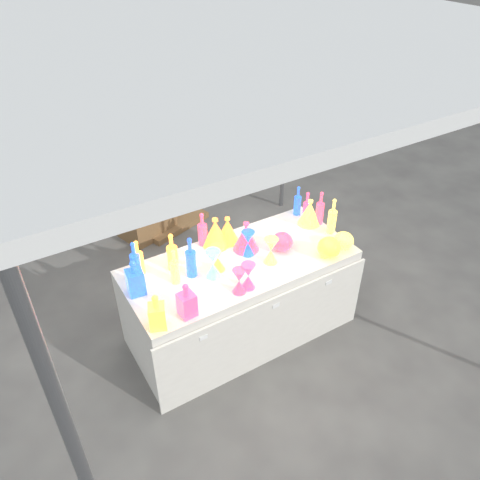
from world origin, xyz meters
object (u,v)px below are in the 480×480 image
display_table (241,298)px  bottle_0 (138,257)px  cardboard_box_closed (146,218)px  globe_0 (329,248)px  decanter_0 (157,311)px  hourglass_0 (248,276)px  lampshade_0 (228,230)px

display_table → bottle_0: bearing=159.0°
cardboard_box_closed → globe_0: (0.74, -2.09, 0.63)m
display_table → cardboard_box_closed: 1.81m
globe_0 → cardboard_box_closed: bearing=109.6°
decanter_0 → bottle_0: bearing=101.8°
hourglass_0 → globe_0: bearing=-1.1°
display_table → bottle_0: 0.92m
decanter_0 → hourglass_0: bearing=23.6°
lampshade_0 → bottle_0: bearing=164.0°
cardboard_box_closed → bottle_0: bearing=-127.7°
cardboard_box_closed → decanter_0: 2.32m
decanter_0 → lampshade_0: decanter_0 is taller
bottle_0 → cardboard_box_closed: bearing=68.8°
display_table → lampshade_0: bearing=79.6°
hourglass_0 → lampshade_0: (0.16, 0.57, 0.01)m
decanter_0 → cardboard_box_closed: bearing=93.5°
cardboard_box_closed → bottle_0: 1.78m
bottle_0 → globe_0: size_ratio=1.59×
decanter_0 → globe_0: decanter_0 is taller
decanter_0 → display_table: bearing=42.2°
hourglass_0 → lampshade_0: lampshade_0 is taller
bottle_0 → hourglass_0: bearing=-42.5°
cardboard_box_closed → bottle_0: (-0.59, -1.52, 0.70)m
display_table → lampshade_0: 0.57m
globe_0 → display_table: bearing=154.8°
cardboard_box_closed → bottle_0: bottle_0 is taller
bottle_0 → decanter_0: 0.58m
lampshade_0 → hourglass_0: bearing=-122.9°
cardboard_box_closed → globe_0: 2.31m
bottle_0 → hourglass_0: size_ratio=1.43×
hourglass_0 → decanter_0: bearing=-178.2°
cardboard_box_closed → bottle_0: size_ratio=1.84×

